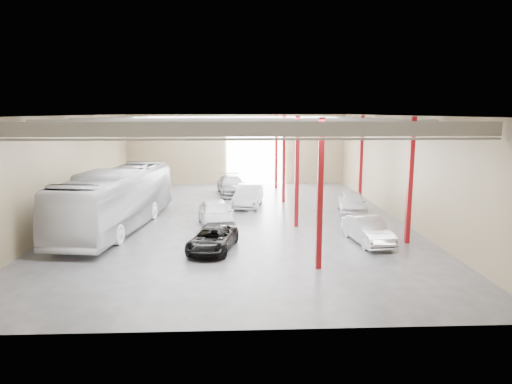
{
  "coord_description": "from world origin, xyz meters",
  "views": [
    {
      "loc": [
        0.0,
        -30.27,
        7.21
      ],
      "look_at": [
        1.24,
        -1.69,
        2.2
      ],
      "focal_mm": 32.0,
      "sensor_mm": 36.0,
      "label": 1
    }
  ],
  "objects": [
    {
      "name": "car_row_a",
      "position": [
        -1.35,
        -1.76,
        0.85
      ],
      "size": [
        2.8,
        5.24,
        1.7
      ],
      "primitive_type": "imported",
      "rotation": [
        0.0,
        0.0,
        0.17
      ],
      "color": "silver",
      "rests_on": "ground"
    },
    {
      "name": "car_right_far",
      "position": [
        8.3,
        1.63,
        0.8
      ],
      "size": [
        2.59,
        4.93,
        1.6
      ],
      "primitive_type": "imported",
      "rotation": [
        0.0,
        0.0,
        -0.16
      ],
      "color": "silver",
      "rests_on": "ground"
    },
    {
      "name": "black_sedan",
      "position": [
        -1.28,
        -6.96,
        0.62
      ],
      "size": [
        2.91,
        4.76,
        1.23
      ],
      "primitive_type": "imported",
      "rotation": [
        0.0,
        0.0,
        -0.21
      ],
      "color": "black",
      "rests_on": "ground"
    },
    {
      "name": "car_right_near",
      "position": [
        7.29,
        -5.93,
        0.73
      ],
      "size": [
        2.07,
        4.57,
        1.46
      ],
      "primitive_type": "imported",
      "rotation": [
        0.0,
        0.0,
        0.12
      ],
      "color": "#BCBCC1",
      "rests_on": "ground"
    },
    {
      "name": "depot_shell",
      "position": [
        0.13,
        0.48,
        4.98
      ],
      "size": [
        22.12,
        32.12,
        7.06
      ],
      "color": "#424247",
      "rests_on": "ground"
    },
    {
      "name": "coach_bus",
      "position": [
        -7.45,
        -1.99,
        1.88
      ],
      "size": [
        4.87,
        13.78,
        3.76
      ],
      "primitive_type": "imported",
      "rotation": [
        0.0,
        0.0,
        -0.13
      ],
      "color": "silver",
      "rests_on": "ground"
    },
    {
      "name": "car_row_c",
      "position": [
        -0.44,
        9.7,
        0.83
      ],
      "size": [
        2.99,
        5.93,
        1.65
      ],
      "primitive_type": "imported",
      "rotation": [
        0.0,
        0.0,
        0.12
      ],
      "color": "gray",
      "rests_on": "ground"
    },
    {
      "name": "car_row_b",
      "position": [
        0.91,
        4.5,
        0.83
      ],
      "size": [
        2.62,
        5.29,
        1.67
      ],
      "primitive_type": "imported",
      "rotation": [
        0.0,
        0.0,
        -0.18
      ],
      "color": "silver",
      "rests_on": "ground"
    }
  ]
}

